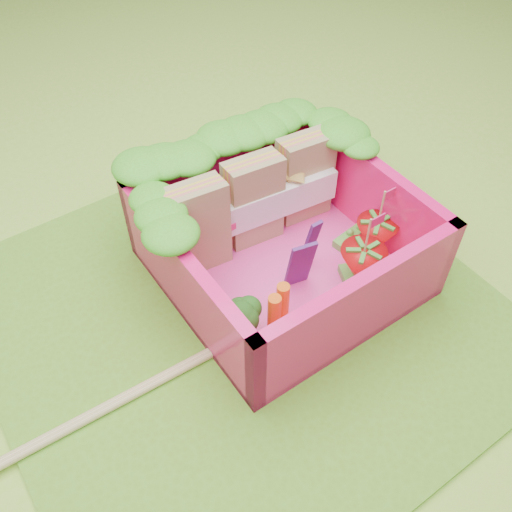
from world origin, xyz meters
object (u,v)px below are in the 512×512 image
Objects in this scene: broccoli at (244,321)px; strawberry_right at (375,237)px; sandwich_stack at (254,201)px; bento_box at (284,239)px; strawberry_left at (361,266)px; chopsticks at (67,428)px.

broccoli is 0.69× the size of strawberry_right.
sandwich_stack is 0.73m from strawberry_right.
strawberry_right is (0.50, -0.22, -0.10)m from bento_box.
strawberry_right is at bearing -46.19° from sandwich_stack.
strawberry_right is (0.22, 0.13, -0.01)m from strawberry_left.
chopsticks is (-1.70, 0.13, -0.16)m from strawberry_left.
chopsticks is (-1.92, 0.00, -0.16)m from strawberry_right.
chopsticks is (-1.42, -0.22, -0.25)m from bento_box.
strawberry_right is 1.93m from chopsticks.
sandwich_stack is at bearing 88.82° from bento_box.
bento_box is 1.46m from chopsticks.
sandwich_stack reaches higher than chopsticks.
strawberry_right is at bearing -23.82° from bento_box.
sandwich_stack is 3.24× the size of broccoli.
sandwich_stack is 0.78m from broccoli.
bento_box is 1.20× the size of sandwich_stack.
bento_box is 0.30m from sandwich_stack.
strawberry_left reaches higher than chopsticks.
bento_box is at bearing 128.93° from strawberry_left.
strawberry_left is at bearing -66.85° from sandwich_stack.
strawberry_left is (0.27, -0.64, -0.15)m from sandwich_stack.
bento_box is 3.90× the size of broccoli.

